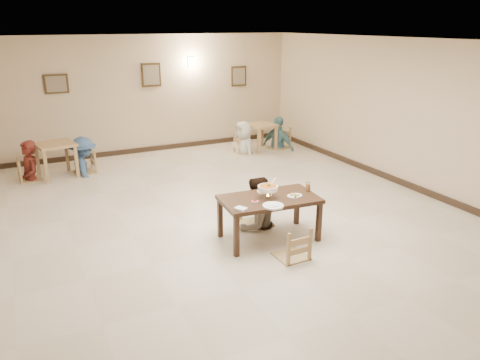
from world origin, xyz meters
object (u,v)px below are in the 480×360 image
bg_chair_lr (83,152)px  bg_chair_rr (279,129)px  chair_near (292,228)px  bg_chair_rl (243,136)px  bg_chair_ll (28,159)px  curry_warmer (268,188)px  drink_glass (308,187)px  bg_diner_b (81,137)px  main_diner (257,178)px  main_table (269,202)px  chair_far (254,199)px  bg_diner_a (25,141)px  bg_diner_d (279,117)px  bg_table_right (261,129)px  bg_table_left (55,149)px  bg_diner_c (243,121)px

bg_chair_lr → bg_chair_rr: bearing=85.0°
chair_near → bg_chair_rl: 5.90m
bg_chair_ll → bg_chair_rl: (5.21, 0.02, -0.03)m
curry_warmer → drink_glass: curry_warmer is taller
bg_diner_b → main_diner: bearing=-158.5°
chair_near → main_table: bearing=-91.8°
main_diner → bg_chair_ll: main_diner is taller
chair_far → bg_diner_a: bg_diner_a is taller
drink_glass → bg_chair_lr: (-2.78, 4.89, -0.28)m
chair_near → drink_glass: bearing=-137.9°
bg_diner_b → bg_diner_d: size_ratio=0.96×
main_table → bg_chair_rr: bg_chair_rr is taller
bg_diner_a → bg_table_right: bearing=76.2°
main_table → bg_diner_a: size_ratio=0.89×
bg_table_left → bg_chair_rl: size_ratio=1.02×
bg_chair_lr → bg_chair_ll: bearing=-92.3°
chair_near → bg_diner_b: bg_diner_b is taller
bg_chair_rl → main_diner: bearing=159.7°
main_table → chair_near: bearing=-85.9°
bg_table_right → bg_diner_a: 5.75m
main_table → bg_diner_a: (-3.22, 4.84, 0.26)m
chair_near → bg_diner_a: 6.40m
bg_chair_ll → chair_near: bearing=-154.2°
main_diner → bg_chair_rr: bearing=-143.4°
curry_warmer → bg_diner_b: bg_diner_b is taller
chair_far → bg_table_left: size_ratio=0.98×
curry_warmer → bg_diner_b: (-2.03, 4.89, -0.03)m
bg_table_right → bg_diner_c: (-0.52, -0.02, 0.26)m
main_table → chair_far: 0.66m
main_table → main_diner: bearing=87.1°
curry_warmer → bg_chair_ll: bearing=123.2°
main_table → bg_diner_c: bearing=72.5°
bg_table_left → main_table: bearing=-61.4°
chair_far → bg_diner_c: (1.93, 4.24, 0.39)m
drink_glass → bg_table_right: 5.22m
bg_table_right → bg_diner_d: bg_diner_d is taller
main_diner → drink_glass: 0.85m
main_table → bg_diner_b: bearing=117.7°
main_table → chair_far: (0.07, 0.63, -0.18)m
bg_table_right → bg_table_left: bearing=-179.5°
curry_warmer → bg_chair_rr: 5.73m
main_diner → bg_chair_lr: (-2.14, 4.32, -0.36)m
main_diner → bg_chair_lr: main_diner is taller
main_diner → bg_diner_b: size_ratio=1.02×
main_diner → bg_table_left: main_diner is taller
chair_near → bg_diner_c: bearing=-111.0°
bg_table_left → bg_diner_a: bg_diner_a is taller
bg_table_left → bg_diner_d: bg_diner_d is taller
main_table → main_diner: main_diner is taller
main_diner → bg_chair_rl: size_ratio=1.92×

